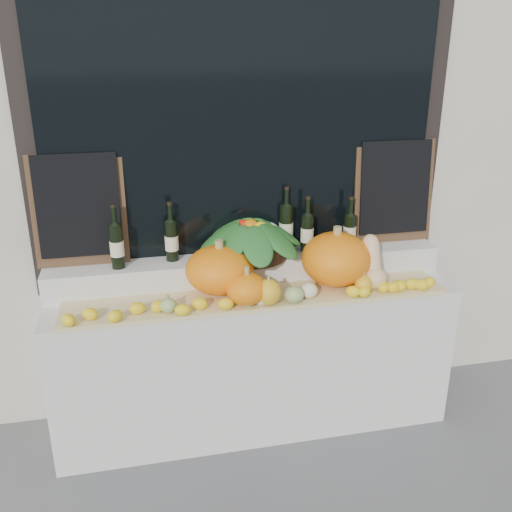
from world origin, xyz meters
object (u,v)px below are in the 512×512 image
pumpkin_left (220,270)px  pumpkin_right (336,259)px  butternut_squash (373,266)px  wine_bottle_tall (286,227)px  produce_bowl (251,238)px

pumpkin_left → pumpkin_right: size_ratio=0.96×
butternut_squash → wine_bottle_tall: wine_bottle_tall is taller
produce_bowl → pumpkin_left: bearing=-142.5°
butternut_squash → wine_bottle_tall: (-0.42, 0.34, 0.15)m
wine_bottle_tall → produce_bowl: bearing=-162.9°
pumpkin_right → butternut_squash: 0.21m
wine_bottle_tall → butternut_squash: bearing=-39.2°
pumpkin_right → wine_bottle_tall: wine_bottle_tall is taller
pumpkin_left → produce_bowl: size_ratio=0.59×
pumpkin_right → wine_bottle_tall: (-0.22, 0.26, 0.12)m
pumpkin_left → butternut_squash: 0.86m
produce_bowl → wine_bottle_tall: (0.23, 0.07, 0.03)m
pumpkin_right → wine_bottle_tall: size_ratio=1.03×
produce_bowl → wine_bottle_tall: size_ratio=1.70×
pumpkin_right → pumpkin_left: bearing=177.1°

